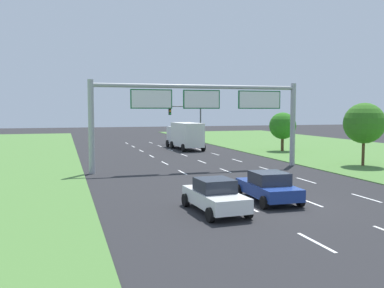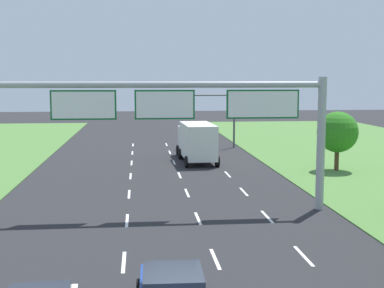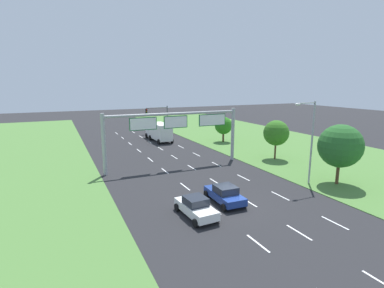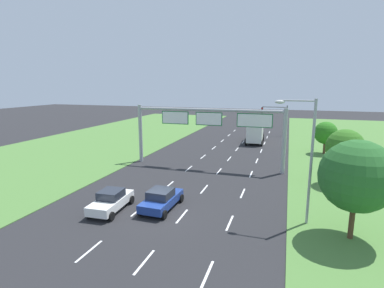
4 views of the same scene
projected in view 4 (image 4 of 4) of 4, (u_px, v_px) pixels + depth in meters
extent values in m
plane|color=#262628|center=(160.00, 213.00, 22.21)|extent=(200.00, 200.00, 0.00)
cube|color=#4C7A38|center=(40.00, 160.00, 37.86)|extent=(24.00, 120.00, 0.06)
cube|color=white|center=(89.00, 251.00, 17.13)|extent=(0.14, 2.40, 0.01)
cube|color=white|center=(139.00, 210.00, 22.73)|extent=(0.14, 2.40, 0.01)
cube|color=white|center=(169.00, 185.00, 28.34)|extent=(0.14, 2.40, 0.01)
cube|color=white|center=(189.00, 169.00, 33.94)|extent=(0.14, 2.40, 0.01)
cube|color=white|center=(203.00, 157.00, 39.54)|extent=(0.14, 2.40, 0.01)
cube|color=white|center=(214.00, 148.00, 45.14)|extent=(0.14, 2.40, 0.01)
cube|color=white|center=(222.00, 141.00, 50.74)|extent=(0.14, 2.40, 0.01)
cube|color=white|center=(229.00, 135.00, 56.34)|extent=(0.14, 2.40, 0.01)
cube|color=white|center=(235.00, 131.00, 61.94)|extent=(0.14, 2.40, 0.01)
cube|color=white|center=(144.00, 262.00, 16.08)|extent=(0.14, 2.40, 0.01)
cube|color=white|center=(182.00, 216.00, 21.68)|extent=(0.14, 2.40, 0.01)
cube|color=white|center=(204.00, 189.00, 27.28)|extent=(0.14, 2.40, 0.01)
cube|color=white|center=(219.00, 171.00, 32.88)|extent=(0.14, 2.40, 0.01)
cube|color=white|center=(229.00, 159.00, 38.48)|extent=(0.14, 2.40, 0.01)
cube|color=white|center=(237.00, 149.00, 44.08)|extent=(0.14, 2.40, 0.01)
cube|color=white|center=(243.00, 142.00, 49.69)|extent=(0.14, 2.40, 0.01)
cube|color=white|center=(248.00, 136.00, 55.29)|extent=(0.14, 2.40, 0.01)
cube|color=white|center=(252.00, 131.00, 60.89)|extent=(0.14, 2.40, 0.01)
cube|color=white|center=(207.00, 274.00, 15.03)|extent=(0.14, 2.40, 0.01)
cube|color=white|center=(230.00, 223.00, 20.63)|extent=(0.14, 2.40, 0.01)
cube|color=white|center=(243.00, 193.00, 26.23)|extent=(0.14, 2.40, 0.01)
cube|color=white|center=(251.00, 174.00, 31.83)|extent=(0.14, 2.40, 0.01)
cube|color=white|center=(257.00, 161.00, 37.43)|extent=(0.14, 2.40, 0.01)
cube|color=white|center=(261.00, 151.00, 43.03)|extent=(0.14, 2.40, 0.01)
cube|color=white|center=(265.00, 143.00, 48.63)|extent=(0.14, 2.40, 0.01)
cube|color=white|center=(267.00, 137.00, 54.23)|extent=(0.14, 2.40, 0.01)
cube|color=white|center=(269.00, 132.00, 59.83)|extent=(0.14, 2.40, 0.01)
cube|color=navy|center=(162.00, 201.00, 22.95)|extent=(2.01, 4.46, 0.61)
cube|color=#232833|center=(161.00, 194.00, 22.68)|extent=(1.72, 1.87, 0.62)
cylinder|color=black|center=(160.00, 195.00, 24.86)|extent=(0.24, 0.65, 0.64)
cylinder|color=black|center=(181.00, 198.00, 24.23)|extent=(0.24, 0.65, 0.64)
cylinder|color=black|center=(140.00, 211.00, 21.79)|extent=(0.24, 0.65, 0.64)
cylinder|color=black|center=(164.00, 215.00, 21.16)|extent=(0.24, 0.65, 0.64)
cube|color=white|center=(111.00, 202.00, 22.57)|extent=(2.00, 4.36, 0.65)
cube|color=#232833|center=(111.00, 194.00, 22.50)|extent=(1.66, 1.80, 0.60)
cylinder|color=black|center=(111.00, 198.00, 24.35)|extent=(0.26, 0.65, 0.64)
cylinder|color=black|center=(131.00, 200.00, 23.91)|extent=(0.26, 0.65, 0.64)
cylinder|color=black|center=(89.00, 214.00, 21.35)|extent=(0.26, 0.65, 0.64)
cylinder|color=black|center=(111.00, 216.00, 20.90)|extent=(0.26, 0.65, 0.64)
cube|color=silver|center=(257.00, 130.00, 52.24)|extent=(2.28, 2.19, 2.20)
cube|color=silver|center=(255.00, 132.00, 48.36)|extent=(2.59, 5.78, 2.77)
cylinder|color=black|center=(250.00, 136.00, 53.23)|extent=(0.32, 0.91, 0.90)
cylinder|color=black|center=(263.00, 136.00, 52.63)|extent=(0.32, 0.91, 0.90)
cylinder|color=black|center=(248.00, 138.00, 51.07)|extent=(0.32, 0.91, 0.90)
cylinder|color=black|center=(263.00, 138.00, 50.44)|extent=(0.32, 0.91, 0.90)
cylinder|color=black|center=(246.00, 143.00, 46.83)|extent=(0.32, 0.91, 0.90)
cylinder|color=black|center=(262.00, 143.00, 46.19)|extent=(0.32, 0.91, 0.90)
cylinder|color=#9EA0A5|center=(141.00, 134.00, 36.50)|extent=(0.44, 0.44, 7.00)
cylinder|color=#9EA0A5|center=(284.00, 141.00, 31.44)|extent=(0.44, 0.44, 7.00)
cylinder|color=#9EA0A5|center=(207.00, 110.00, 33.37)|extent=(16.80, 0.32, 0.32)
cube|color=#0C5B28|center=(175.00, 118.00, 34.72)|extent=(3.25, 0.12, 1.49)
cube|color=white|center=(175.00, 118.00, 34.66)|extent=(3.09, 0.01, 1.33)
cube|color=#0C5B28|center=(209.00, 119.00, 33.50)|extent=(3.04, 0.12, 1.49)
cube|color=white|center=(209.00, 119.00, 33.44)|extent=(2.88, 0.01, 1.33)
cube|color=#0C5B28|center=(255.00, 120.00, 31.98)|extent=(3.78, 0.12, 1.49)
cube|color=white|center=(254.00, 121.00, 31.92)|extent=(3.62, 0.01, 1.33)
cylinder|color=#47494F|center=(286.00, 121.00, 55.49)|extent=(0.20, 0.20, 5.60)
cylinder|color=#47494F|center=(275.00, 107.00, 55.69)|extent=(4.50, 0.14, 0.14)
cube|color=black|center=(262.00, 110.00, 56.49)|extent=(0.32, 0.36, 1.10)
sphere|color=red|center=(262.00, 108.00, 56.23)|extent=(0.22, 0.22, 0.22)
sphere|color=orange|center=(262.00, 110.00, 56.31)|extent=(0.22, 0.22, 0.22)
sphere|color=green|center=(262.00, 112.00, 56.38)|extent=(0.22, 0.22, 0.22)
cylinder|color=#9EA0A5|center=(311.00, 164.00, 19.68)|extent=(0.18, 0.18, 8.50)
cylinder|color=#9EA0A5|center=(298.00, 101.00, 19.21)|extent=(2.20, 0.10, 0.10)
ellipsoid|color=silver|center=(280.00, 102.00, 19.57)|extent=(0.64, 0.32, 0.24)
cylinder|color=#513823|center=(352.00, 221.00, 18.26)|extent=(0.32, 0.32, 2.41)
sphere|color=#266027|center=(357.00, 176.00, 17.71)|extent=(4.35, 4.35, 4.35)
cylinder|color=#513823|center=(342.00, 173.00, 28.14)|extent=(0.24, 0.24, 2.36)
sphere|color=#316C1E|center=(345.00, 148.00, 27.66)|extent=(3.42, 3.42, 3.42)
cylinder|color=#513823|center=(324.00, 148.00, 40.89)|extent=(0.34, 0.34, 1.80)
sphere|color=#29701B|center=(326.00, 133.00, 40.49)|extent=(3.05, 3.05, 3.05)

